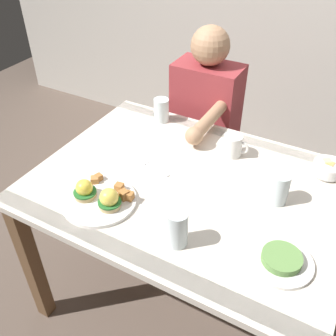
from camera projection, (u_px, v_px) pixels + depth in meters
name	position (u px, v px, depth m)	size (l,w,h in m)	color
ground_plane	(185.00, 295.00, 1.93)	(6.00, 6.00, 0.00)	brown
dining_table	(189.00, 204.00, 1.54)	(1.20, 0.90, 0.74)	silver
eggs_benedict_plate	(100.00, 198.00, 1.37)	(0.27, 0.27, 0.09)	white
fruit_bowl	(328.00, 169.00, 1.50)	(0.12, 0.12, 0.06)	white
coffee_mug	(233.00, 145.00, 1.59)	(0.11, 0.08, 0.09)	white
fork	(152.00, 167.00, 1.55)	(0.16, 0.05, 0.00)	silver
water_glass_near	(278.00, 190.00, 1.36)	(0.07, 0.07, 0.12)	silver
water_glass_far	(177.00, 230.00, 1.20)	(0.07, 0.07, 0.13)	silver
water_glass_extra	(161.00, 111.00, 1.82)	(0.07, 0.07, 0.11)	silver
side_plate	(281.00, 260.00, 1.16)	(0.20, 0.20, 0.04)	white
diner_person	(204.00, 120.00, 2.02)	(0.34, 0.54, 1.14)	#33333D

